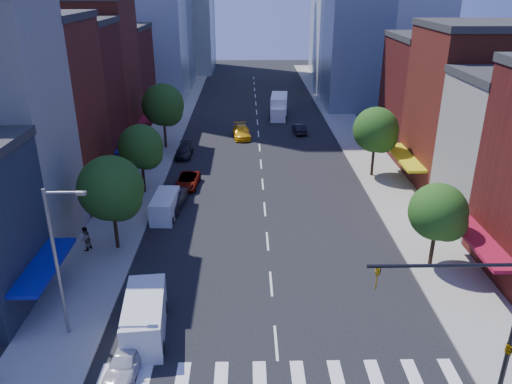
% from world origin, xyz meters
% --- Properties ---
extents(ground, '(220.00, 220.00, 0.00)m').
position_xyz_m(ground, '(0.00, 0.00, 0.00)').
color(ground, black).
rests_on(ground, ground).
extents(sidewalk_left, '(5.00, 120.00, 0.15)m').
position_xyz_m(sidewalk_left, '(-12.50, 40.00, 0.07)').
color(sidewalk_left, gray).
rests_on(sidewalk_left, ground).
extents(sidewalk_right, '(5.00, 120.00, 0.15)m').
position_xyz_m(sidewalk_right, '(12.50, 40.00, 0.07)').
color(sidewalk_right, gray).
rests_on(sidewalk_right, ground).
extents(crosswalk, '(19.00, 3.00, 0.01)m').
position_xyz_m(crosswalk, '(0.00, -3.00, 0.01)').
color(crosswalk, silver).
rests_on(crosswalk, ground).
extents(bldg_left_2, '(12.00, 9.00, 16.00)m').
position_xyz_m(bldg_left_2, '(-21.00, 20.50, 8.00)').
color(bldg_left_2, maroon).
rests_on(bldg_left_2, ground).
extents(bldg_left_3, '(12.00, 8.00, 15.00)m').
position_xyz_m(bldg_left_3, '(-21.00, 29.00, 7.50)').
color(bldg_left_3, '#4B1412').
rests_on(bldg_left_3, ground).
extents(bldg_left_4, '(12.00, 9.00, 17.00)m').
position_xyz_m(bldg_left_4, '(-21.00, 37.50, 8.50)').
color(bldg_left_4, maroon).
rests_on(bldg_left_4, ground).
extents(bldg_left_5, '(12.00, 10.00, 13.00)m').
position_xyz_m(bldg_left_5, '(-21.00, 47.00, 6.50)').
color(bldg_left_5, '#4B1412').
rests_on(bldg_left_5, ground).
extents(bldg_right_2, '(12.00, 10.00, 15.00)m').
position_xyz_m(bldg_right_2, '(21.00, 24.00, 7.50)').
color(bldg_right_2, maroon).
rests_on(bldg_right_2, ground).
extents(bldg_right_3, '(12.00, 10.00, 13.00)m').
position_xyz_m(bldg_right_3, '(21.00, 34.00, 6.50)').
color(bldg_right_3, '#4B1412').
rests_on(bldg_right_3, ground).
extents(traffic_signal, '(7.24, 2.24, 8.00)m').
position_xyz_m(traffic_signal, '(9.94, -4.50, 4.16)').
color(traffic_signal, black).
rests_on(traffic_signal, sidewalk_right).
extents(streetlight, '(2.25, 0.25, 9.00)m').
position_xyz_m(streetlight, '(-11.81, 1.00, 5.28)').
color(streetlight, slate).
rests_on(streetlight, sidewalk_left).
extents(tree_left_near, '(4.80, 4.80, 7.30)m').
position_xyz_m(tree_left_near, '(-11.35, 10.92, 4.87)').
color(tree_left_near, black).
rests_on(tree_left_near, sidewalk_left).
extents(tree_left_mid, '(4.20, 4.20, 6.65)m').
position_xyz_m(tree_left_mid, '(-11.35, 21.92, 4.53)').
color(tree_left_mid, black).
rests_on(tree_left_mid, sidewalk_left).
extents(tree_left_far, '(5.00, 5.00, 7.75)m').
position_xyz_m(tree_left_far, '(-11.35, 35.92, 5.20)').
color(tree_left_far, black).
rests_on(tree_left_far, sidewalk_left).
extents(tree_right_near, '(4.00, 4.00, 6.20)m').
position_xyz_m(tree_right_near, '(11.65, 7.92, 4.19)').
color(tree_right_near, black).
rests_on(tree_right_near, sidewalk_right).
extents(tree_right_far, '(4.60, 4.60, 7.20)m').
position_xyz_m(tree_right_far, '(11.65, 25.92, 4.86)').
color(tree_right_far, black).
rests_on(tree_right_far, sidewalk_right).
extents(parked_car_front, '(2.03, 4.08, 1.34)m').
position_xyz_m(parked_car_front, '(-7.99, -2.00, 0.67)').
color(parked_car_front, silver).
rests_on(parked_car_front, ground).
extents(parked_car_second, '(2.25, 4.99, 1.59)m').
position_xyz_m(parked_car_second, '(-8.25, 18.24, 0.79)').
color(parked_car_second, black).
rests_on(parked_car_second, ground).
extents(parked_car_third, '(2.42, 4.72, 1.27)m').
position_xyz_m(parked_car_third, '(-7.50, 23.44, 0.64)').
color(parked_car_third, '#999999').
rests_on(parked_car_third, ground).
extents(parked_car_rear, '(1.92, 4.48, 1.29)m').
position_xyz_m(parked_car_rear, '(-8.87, 32.81, 0.64)').
color(parked_car_rear, black).
rests_on(parked_car_rear, ground).
extents(cargo_van_near, '(2.73, 5.66, 2.33)m').
position_xyz_m(cargo_van_near, '(-7.48, 0.83, 1.15)').
color(cargo_van_near, silver).
rests_on(cargo_van_near, ground).
extents(cargo_van_far, '(2.09, 4.74, 1.98)m').
position_xyz_m(cargo_van_far, '(-8.69, 16.59, 0.98)').
color(cargo_van_far, white).
rests_on(cargo_van_far, ground).
extents(taxi, '(2.55, 5.37, 1.51)m').
position_xyz_m(taxi, '(-2.25, 40.38, 0.76)').
color(taxi, '#FEB90D').
rests_on(taxi, ground).
extents(traffic_car_oncoming, '(1.75, 4.09, 1.31)m').
position_xyz_m(traffic_car_oncoming, '(5.52, 42.18, 0.66)').
color(traffic_car_oncoming, black).
rests_on(traffic_car_oncoming, ground).
extents(traffic_car_far, '(2.52, 5.01, 1.64)m').
position_xyz_m(traffic_car_far, '(3.36, 51.30, 0.82)').
color(traffic_car_far, '#999999').
rests_on(traffic_car_far, ground).
extents(box_truck, '(3.01, 7.99, 3.15)m').
position_xyz_m(box_truck, '(3.30, 51.13, 1.49)').
color(box_truck, white).
rests_on(box_truck, ground).
extents(pedestrian_far, '(1.01, 1.12, 1.89)m').
position_xyz_m(pedestrian_far, '(-13.76, 10.62, 1.09)').
color(pedestrian_far, '#999999').
rests_on(pedestrian_far, sidewalk_left).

